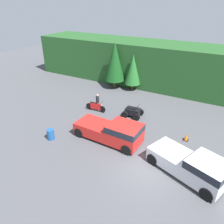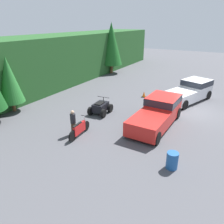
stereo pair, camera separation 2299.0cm
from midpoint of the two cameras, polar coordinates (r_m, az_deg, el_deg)
The scene contains 11 objects.
ground_plane at distance 12.83m, azimuth -11.51°, elevation -19.73°, with size 80.00×80.00×0.00m, color #4C4C51.
hillside_backdrop at distance 24.37m, azimuth -42.25°, elevation 2.74°, with size 44.00×6.00×5.36m.
tree_mid_left at distance 20.26m, azimuth -56.85°, elevation -5.23°, with size 1.95×1.95×4.42m.
tree_mid_right at distance 25.68m, azimuth -20.91°, elevation 10.89°, with size 2.95×2.95×6.70m.
pickup_truck_red at distance 11.85m, azimuth -30.94°, elevation -21.21°, with size 5.58×2.33×1.79m.
pickup_truck_second at distance 14.42m, azimuth -6.85°, elevation -9.33°, with size 5.47×3.70×1.79m.
dirt_bike at distance 14.63m, azimuth -53.92°, elevation -21.77°, with size 2.23×0.60×1.12m.
quad_atv at distance 15.56m, azimuth -40.77°, elevation -14.84°, with size 1.95×1.48×1.23m.
rider_person at distance 14.78m, azimuth -54.87°, elevation -19.56°, with size 0.35×0.37×1.67m.
traffic_cone at distance 16.50m, azimuth -20.99°, elevation -9.22°, with size 0.42×0.42×0.55m.
steel_barrel at distance 10.25m, azimuth -50.14°, elevation -41.03°, with size 0.58×0.58×0.88m.
Camera 2 is at (-17.38, -2.29, 6.82)m, focal length 35.00 mm.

